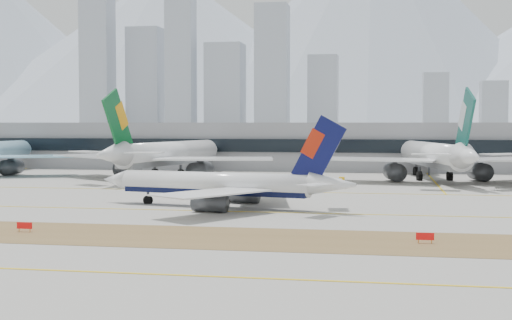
% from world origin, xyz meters
% --- Properties ---
extents(ground, '(3000.00, 3000.00, 0.00)m').
position_xyz_m(ground, '(0.00, 0.00, 0.00)').
color(ground, gray).
rests_on(ground, ground).
extents(apron_markings, '(360.00, 122.22, 0.06)m').
position_xyz_m(apron_markings, '(0.00, -53.95, 0.02)').
color(apron_markings, brown).
rests_on(apron_markings, ground).
extents(taxiing_airliner, '(48.51, 41.60, 16.42)m').
position_xyz_m(taxiing_airliner, '(-4.62, 0.36, 3.96)').
color(taxiing_airliner, white).
rests_on(taxiing_airliner, ground).
extents(widebody_eva, '(64.10, 63.71, 23.36)m').
position_xyz_m(widebody_eva, '(-34.30, 61.79, 6.21)').
color(widebody_eva, white).
rests_on(widebody_eva, ground).
extents(widebody_cathay, '(63.67, 63.26, 23.19)m').
position_xyz_m(widebody_cathay, '(36.54, 66.18, 6.16)').
color(widebody_cathay, white).
rests_on(widebody_cathay, ground).
extents(terminal, '(280.00, 43.10, 15.00)m').
position_xyz_m(terminal, '(0.00, 114.84, 7.50)').
color(terminal, gray).
rests_on(terminal, ground).
extents(hold_sign_left, '(2.20, 0.15, 1.35)m').
position_xyz_m(hold_sign_left, '(-25.21, -32.00, 0.88)').
color(hold_sign_left, red).
rests_on(hold_sign_left, ground).
extents(hold_sign_right, '(2.20, 0.15, 1.35)m').
position_xyz_m(hold_sign_right, '(28.15, -32.00, 0.88)').
color(hold_sign_right, red).
rests_on(hold_sign_right, ground).
extents(gse_c, '(3.55, 2.00, 2.60)m').
position_xyz_m(gse_c, '(12.87, 40.81, 1.05)').
color(gse_c, '#E1A20B').
rests_on(gse_c, ground).
extents(city_skyline, '(342.00, 49.80, 140.00)m').
position_xyz_m(city_skyline, '(-106.76, 453.42, 49.80)').
color(city_skyline, '#9FA8B6').
rests_on(city_skyline, ground).
extents(mountain_ridge, '(2830.00, 1120.00, 470.00)m').
position_xyz_m(mountain_ridge, '(33.00, 1404.14, 181.85)').
color(mountain_ridge, '#9EA8B7').
rests_on(mountain_ridge, ground).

